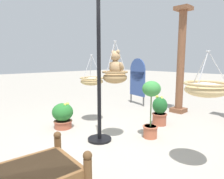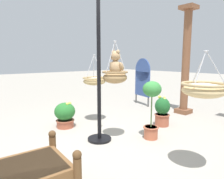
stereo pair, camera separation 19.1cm
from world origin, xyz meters
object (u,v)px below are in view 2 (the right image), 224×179
(hanging_basket_left_high, at_px, (94,81))
(greenhouse_pillar_left, at_px, (186,63))
(hanging_basket_with_teddy, at_px, (115,77))
(display_sign_board, at_px, (142,78))
(teddy_bear, at_px, (116,65))
(potted_plant_fern_front, at_px, (152,105))
(potted_plant_bushy_green, at_px, (162,111))
(display_pole_central, at_px, (99,96))
(potted_plant_flowering_red, at_px, (65,115))
(hanging_basket_right_low, at_px, (204,89))

(hanging_basket_left_high, relative_size, greenhouse_pillar_left, 0.25)
(hanging_basket_with_teddy, relative_size, display_sign_board, 0.50)
(hanging_basket_with_teddy, height_order, teddy_bear, hanging_basket_with_teddy)
(potted_plant_fern_front, relative_size, potted_plant_bushy_green, 1.61)
(potted_plant_fern_front, bearing_deg, hanging_basket_with_teddy, -127.91)
(display_pole_central, distance_m, potted_plant_bushy_green, 1.68)
(display_pole_central, height_order, greenhouse_pillar_left, greenhouse_pillar_left)
(display_pole_central, height_order, hanging_basket_with_teddy, display_pole_central)
(potted_plant_fern_front, xyz_separation_m, potted_plant_bushy_green, (-0.32, 0.79, -0.32))
(potted_plant_flowering_red, distance_m, display_sign_board, 3.11)
(potted_plant_flowering_red, relative_size, display_sign_board, 0.37)
(teddy_bear, xyz_separation_m, potted_plant_flowering_red, (-1.22, -0.42, -1.10))
(hanging_basket_left_high, height_order, hanging_basket_right_low, hanging_basket_left_high)
(hanging_basket_right_low, xyz_separation_m, greenhouse_pillar_left, (-1.72, 2.58, 0.28))
(hanging_basket_left_high, bearing_deg, potted_plant_flowering_red, -93.26)
(potted_plant_bushy_green, height_order, display_sign_board, display_sign_board)
(potted_plant_fern_front, xyz_separation_m, display_sign_board, (-2.05, 2.08, 0.24))
(hanging_basket_with_teddy, relative_size, hanging_basket_left_high, 1.05)
(display_pole_central, height_order, display_sign_board, display_pole_central)
(hanging_basket_right_low, relative_size, potted_plant_bushy_green, 0.87)
(potted_plant_fern_front, height_order, potted_plant_flowering_red, potted_plant_fern_front)
(hanging_basket_right_low, distance_m, greenhouse_pillar_left, 3.12)
(hanging_basket_left_high, distance_m, display_sign_board, 2.29)
(greenhouse_pillar_left, height_order, display_sign_board, greenhouse_pillar_left)
(teddy_bear, xyz_separation_m, potted_plant_fern_front, (0.42, 0.52, -0.74))
(display_pole_central, height_order, hanging_basket_left_high, display_pole_central)
(hanging_basket_left_high, relative_size, display_sign_board, 0.47)
(display_sign_board, bearing_deg, hanging_basket_left_high, -78.60)
(hanging_basket_right_low, bearing_deg, potted_plant_bushy_green, 140.34)
(display_pole_central, xyz_separation_m, potted_plant_flowering_red, (-1.07, -0.15, -0.55))
(potted_plant_fern_front, bearing_deg, potted_plant_flowering_red, -150.20)
(hanging_basket_left_high, bearing_deg, potted_plant_fern_front, 5.85)
(potted_plant_fern_front, height_order, potted_plant_bushy_green, potted_plant_fern_front)
(hanging_basket_with_teddy, distance_m, display_sign_board, 3.10)
(potted_plant_flowering_red, bearing_deg, potted_plant_fern_front, 29.80)
(potted_plant_fern_front, distance_m, potted_plant_flowering_red, 1.92)
(hanging_basket_with_teddy, bearing_deg, hanging_basket_left_high, 162.18)
(teddy_bear, bearing_deg, hanging_basket_right_low, 3.57)
(hanging_basket_right_low, distance_m, display_sign_board, 4.06)
(greenhouse_pillar_left, bearing_deg, potted_plant_flowering_red, -108.82)
(greenhouse_pillar_left, xyz_separation_m, potted_plant_fern_front, (0.58, -2.16, -0.74))
(greenhouse_pillar_left, distance_m, potted_plant_flowering_red, 3.46)
(greenhouse_pillar_left, distance_m, potted_plant_fern_front, 2.36)
(display_pole_central, relative_size, teddy_bear, 5.62)
(hanging_basket_right_low, distance_m, potted_plant_bushy_green, 2.05)
(hanging_basket_with_teddy, xyz_separation_m, hanging_basket_left_high, (-1.17, 0.38, -0.19))
(teddy_bear, height_order, potted_plant_fern_front, teddy_bear)
(potted_plant_bushy_green, bearing_deg, potted_plant_flowering_red, -127.38)
(hanging_basket_left_high, distance_m, potted_plant_bushy_green, 1.72)
(hanging_basket_with_teddy, height_order, hanging_basket_right_low, hanging_basket_with_teddy)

